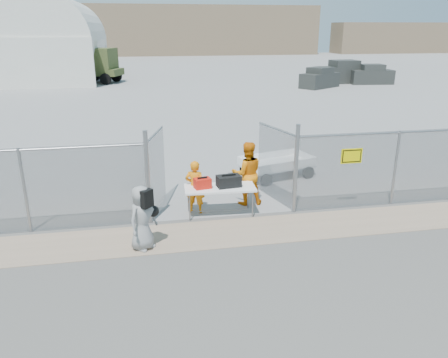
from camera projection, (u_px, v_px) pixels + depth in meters
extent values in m
plane|color=#464545|center=(240.00, 251.00, 10.12)|extent=(160.00, 160.00, 0.00)
cube|color=gray|center=(158.00, 74.00, 49.12)|extent=(160.00, 80.00, 0.01)
cube|color=gray|center=(231.00, 232.00, 11.05)|extent=(44.00, 1.60, 0.01)
cube|color=red|center=(202.00, 183.00, 11.74)|extent=(0.49, 0.37, 0.27)
cube|color=black|center=(229.00, 181.00, 11.85)|extent=(0.68, 0.44, 0.31)
imported|color=orange|center=(195.00, 187.00, 12.02)|extent=(0.65, 0.54, 1.51)
imported|color=orange|center=(247.00, 173.00, 12.60)|extent=(0.94, 0.74, 1.87)
imported|color=gray|center=(142.00, 218.00, 10.02)|extent=(0.89, 0.89, 1.55)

